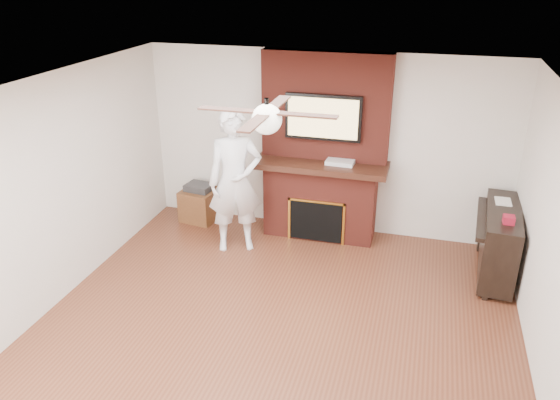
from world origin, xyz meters
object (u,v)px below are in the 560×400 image
(fireplace, at_px, (322,166))
(side_table, at_px, (200,203))
(piano, at_px, (499,241))
(person, at_px, (235,181))

(fireplace, height_order, side_table, fireplace)
(piano, bearing_deg, person, -172.30)
(person, bearing_deg, piano, -20.81)
(fireplace, bearing_deg, piano, -13.46)
(piano, bearing_deg, side_table, 177.74)
(person, bearing_deg, side_table, 116.55)
(side_table, xyz_separation_m, piano, (4.09, -0.48, 0.21))
(fireplace, bearing_deg, person, -143.36)
(fireplace, xyz_separation_m, side_table, (-1.80, -0.07, -0.74))
(person, relative_size, piano, 1.41)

